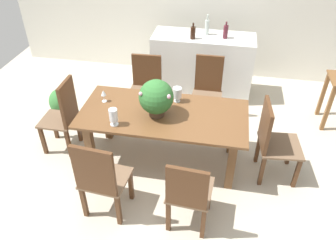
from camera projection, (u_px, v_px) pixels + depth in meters
name	position (u px, v px, depth m)	size (l,w,h in m)	color
ground_plane	(163.00, 163.00, 4.31)	(7.04, 7.04, 0.00)	#BCB29E
dining_table	(163.00, 121.00, 4.01)	(1.96, 0.93, 0.73)	brown
chair_foot_end	(272.00, 138.00, 3.85)	(0.51, 0.51, 0.99)	#4C2D19
chair_head_end	(64.00, 114.00, 4.23)	(0.43, 0.40, 1.02)	#4C2D19
chair_far_right	(207.00, 89.00, 4.75)	(0.42, 0.46, 1.00)	#4C2D19
chair_near_left	(100.00, 178.00, 3.34)	(0.50, 0.47, 1.00)	#4C2D19
chair_near_right	(189.00, 193.00, 3.24)	(0.46, 0.48, 0.92)	#4C2D19
chair_far_left	(146.00, 84.00, 4.88)	(0.47, 0.42, 0.95)	#4C2D19
flower_centerpiece	(156.00, 98.00, 3.76)	(0.39, 0.39, 0.44)	#4C3828
crystal_vase_left	(113.00, 116.00, 3.68)	(0.10, 0.10, 0.21)	silver
crystal_vase_center_near	(177.00, 93.00, 4.07)	(0.11, 0.11, 0.19)	silver
wine_glass	(103.00, 93.00, 4.07)	(0.06, 0.06, 0.16)	silver
kitchen_counter	(202.00, 65.00, 5.42)	(1.57, 0.58, 0.99)	silver
wine_bottle_clear	(207.00, 27.00, 5.10)	(0.07, 0.07, 0.31)	#B2BFB7
wine_bottle_dark	(193.00, 33.00, 4.99)	(0.08, 0.08, 0.24)	black
wine_bottle_amber	(226.00, 32.00, 5.00)	(0.07, 0.07, 0.25)	#511E28
potted_plant_floor	(63.00, 104.00, 4.88)	(0.37, 0.37, 0.54)	#423D38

